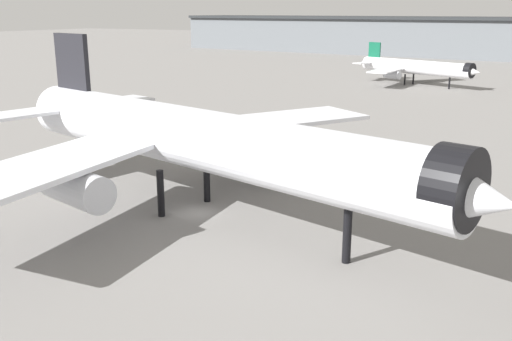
# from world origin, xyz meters

# --- Properties ---
(ground) EXTENTS (900.00, 900.00, 0.00)m
(ground) POSITION_xyz_m (0.00, 0.00, 0.00)
(ground) COLOR slate
(airliner_near_gate) EXTENTS (58.56, 52.47, 16.71)m
(airliner_near_gate) POSITION_xyz_m (0.26, 0.10, 7.36)
(airliner_near_gate) COLOR silver
(airliner_near_gate) RESTS_ON ground
(airliner_far_taxiway) EXTENTS (35.82, 31.91, 10.69)m
(airliner_far_taxiway) POSITION_xyz_m (-6.30, 111.59, 4.71)
(airliner_far_taxiway) COLOR white
(airliner_far_taxiway) RESTS_ON ground
(terminal_building) EXTENTS (219.90, 52.64, 32.25)m
(terminal_building) POSITION_xyz_m (-38.63, 219.49, 8.64)
(terminal_building) COLOR slate
(terminal_building) RESTS_ON ground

